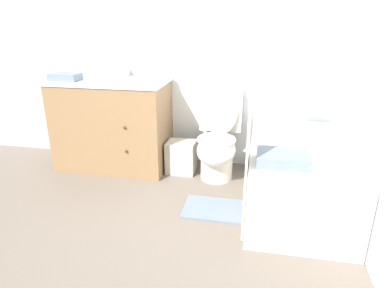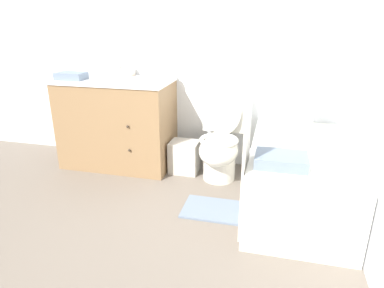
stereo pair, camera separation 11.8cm
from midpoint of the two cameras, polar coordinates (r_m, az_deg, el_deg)
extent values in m
plane|color=#6B6056|center=(2.29, -6.79, -18.75)|extent=(14.00, 14.00, 0.00)
cube|color=silver|center=(3.38, 2.66, 17.27)|extent=(8.00, 0.05, 2.50)
cube|color=#B2BCC6|center=(3.59, -10.61, 20.59)|extent=(1.03, 0.01, 0.93)
cube|color=silver|center=(2.56, 30.46, 13.52)|extent=(0.05, 2.64, 2.50)
cube|color=olive|center=(3.49, -11.33, 3.21)|extent=(1.08, 0.56, 0.85)
cube|color=white|center=(3.39, -11.85, 10.32)|extent=(1.10, 0.58, 0.03)
cylinder|color=silver|center=(3.40, -11.80, 9.65)|extent=(0.34, 0.34, 0.10)
sphere|color=#382D23|center=(3.12, -9.62, 2.86)|extent=(0.02, 0.02, 0.02)
sphere|color=#382D23|center=(3.20, -9.37, -1.04)|extent=(0.02, 0.02, 0.02)
cylinder|color=silver|center=(3.57, -10.43, 11.49)|extent=(0.04, 0.04, 0.04)
cylinder|color=silver|center=(3.53, -10.78, 12.37)|extent=(0.02, 0.11, 0.09)
cylinder|color=silver|center=(3.60, -11.25, 11.53)|extent=(0.03, 0.03, 0.04)
cylinder|color=silver|center=(3.55, -9.61, 11.52)|extent=(0.03, 0.03, 0.04)
cylinder|color=silver|center=(3.23, 5.59, -3.92)|extent=(0.30, 0.30, 0.22)
ellipsoid|color=silver|center=(3.10, 5.55, -1.04)|extent=(0.35, 0.47, 0.26)
torus|color=silver|center=(3.06, 5.61, 0.64)|extent=(0.35, 0.35, 0.04)
cube|color=silver|center=(3.31, 6.59, 5.74)|extent=(0.40, 0.18, 0.40)
ellipsoid|color=silver|center=(3.20, 6.32, 5.48)|extent=(0.33, 0.14, 0.43)
cube|color=silver|center=(2.86, 18.39, -5.19)|extent=(0.74, 1.40, 0.50)
cube|color=#A5A7A2|center=(2.77, 18.95, -0.58)|extent=(0.62, 1.28, 0.01)
cube|color=silver|center=(2.21, 11.14, 8.47)|extent=(0.01, 0.38, 1.98)
cube|color=#B7B2A8|center=(3.34, -0.27, -2.16)|extent=(0.27, 0.23, 0.31)
cube|color=beige|center=(3.54, -9.95, 11.81)|extent=(0.14, 0.11, 0.09)
ellipsoid|color=white|center=(3.53, -10.01, 12.70)|extent=(0.07, 0.03, 0.03)
cylinder|color=white|center=(3.24, -4.41, 11.89)|extent=(0.07, 0.07, 0.16)
cylinder|color=silver|center=(3.22, -4.45, 13.53)|extent=(0.04, 0.04, 0.03)
cube|color=slate|center=(3.46, -18.54, 10.70)|extent=(0.27, 0.18, 0.07)
cube|color=slate|center=(2.37, 16.02, -2.61)|extent=(0.34, 0.25, 0.08)
cube|color=slate|center=(2.76, 4.96, -10.84)|extent=(0.49, 0.35, 0.02)
camera|label=1|loc=(0.06, -88.70, 0.49)|focal=32.00mm
camera|label=2|loc=(0.06, 91.30, -0.49)|focal=32.00mm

